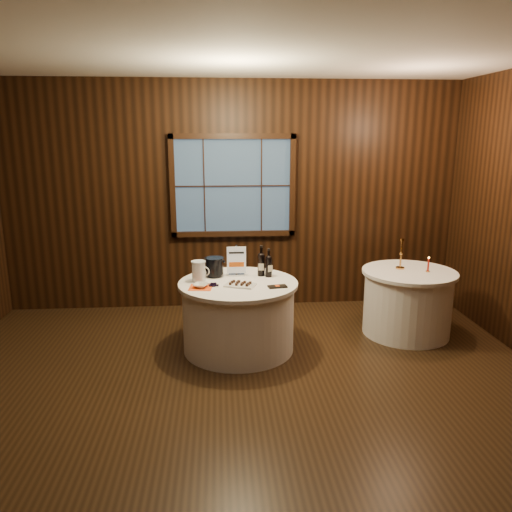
{
  "coord_description": "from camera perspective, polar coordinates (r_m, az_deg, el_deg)",
  "views": [
    {
      "loc": [
        -0.2,
        -4.11,
        2.3
      ],
      "look_at": [
        0.18,
        0.9,
        1.08
      ],
      "focal_mm": 35.0,
      "sensor_mm": 36.0,
      "label": 1
    }
  ],
  "objects": [
    {
      "name": "chocolate_plate",
      "position": [
        5.2,
        -1.82,
        -3.24
      ],
      "size": [
        0.36,
        0.3,
        0.04
      ],
      "rotation": [
        0.0,
        0.0,
        -0.38
      ],
      "color": "white",
      "rests_on": "main_table"
    },
    {
      "name": "side_table",
      "position": [
        6.15,
        16.9,
        -5.06
      ],
      "size": [
        1.08,
        1.08,
        0.77
      ],
      "color": "white",
      "rests_on": "ground"
    },
    {
      "name": "grape_bunch",
      "position": [
        5.2,
        -4.89,
        -3.28
      ],
      "size": [
        0.16,
        0.06,
        0.04
      ],
      "rotation": [
        0.0,
        0.0,
        -0.04
      ],
      "color": "black",
      "rests_on": "main_table"
    },
    {
      "name": "back_wall",
      "position": [
        6.64,
        -2.65,
        7.12
      ],
      "size": [
        6.0,
        0.1,
        3.0
      ],
      "color": "black",
      "rests_on": "ground"
    },
    {
      "name": "glass_pitcher",
      "position": [
        5.37,
        -6.55,
        -1.72
      ],
      "size": [
        0.2,
        0.16,
        0.22
      ],
      "rotation": [
        0.0,
        0.0,
        -0.39
      ],
      "color": "silver",
      "rests_on": "main_table"
    },
    {
      "name": "red_candle",
      "position": [
        6.04,
        19.08,
        -1.08
      ],
      "size": [
        0.05,
        0.05,
        0.18
      ],
      "color": "#C3843D",
      "rests_on": "side_table"
    },
    {
      "name": "sign_stand",
      "position": [
        5.55,
        -2.24,
        -1.08
      ],
      "size": [
        0.21,
        0.1,
        0.34
      ],
      "rotation": [
        0.0,
        0.0,
        -0.0
      ],
      "color": "#AFB0B6",
      "rests_on": "main_table"
    },
    {
      "name": "port_bottle_left",
      "position": [
        5.54,
        0.6,
        -0.77
      ],
      "size": [
        0.08,
        0.09,
        0.34
      ],
      "rotation": [
        0.0,
        0.0,
        -0.1
      ],
      "color": "black",
      "rests_on": "main_table"
    },
    {
      "name": "chocolate_box",
      "position": [
        5.15,
        2.46,
        -3.51
      ],
      "size": [
        0.21,
        0.13,
        0.02
      ],
      "primitive_type": "cube",
      "rotation": [
        0.0,
        0.0,
        0.16
      ],
      "color": "black",
      "rests_on": "main_table"
    },
    {
      "name": "orange_napkin",
      "position": [
        5.17,
        -6.33,
        -3.59
      ],
      "size": [
        0.25,
        0.25,
        0.0
      ],
      "primitive_type": "cube",
      "rotation": [
        0.0,
        0.0,
        -0.1
      ],
      "color": "#FF5315",
      "rests_on": "main_table"
    },
    {
      "name": "brass_candlestick",
      "position": [
        6.07,
        16.21,
        -0.2
      ],
      "size": [
        0.1,
        0.1,
        0.36
      ],
      "color": "#C3843D",
      "rests_on": "side_table"
    },
    {
      "name": "cracker_bowl",
      "position": [
        5.17,
        -6.34,
        -3.37
      ],
      "size": [
        0.19,
        0.19,
        0.04
      ],
      "primitive_type": "imported",
      "rotation": [
        0.0,
        0.0,
        -0.39
      ],
      "color": "white",
      "rests_on": "orange_napkin"
    },
    {
      "name": "port_bottle_right",
      "position": [
        5.5,
        1.46,
        -0.99
      ],
      "size": [
        0.08,
        0.09,
        0.32
      ],
      "rotation": [
        0.0,
        0.0,
        0.4
      ],
      "color": "black",
      "rests_on": "main_table"
    },
    {
      "name": "main_table",
      "position": [
        5.46,
        -2.02,
        -6.83
      ],
      "size": [
        1.28,
        1.28,
        0.77
      ],
      "color": "white",
      "rests_on": "ground"
    },
    {
      "name": "ground",
      "position": [
        4.72,
        -1.45,
        -15.51
      ],
      "size": [
        6.0,
        6.0,
        0.0
      ],
      "primitive_type": "plane",
      "color": "black",
      "rests_on": "ground"
    },
    {
      "name": "ice_bucket",
      "position": [
        5.53,
        -4.78,
        -1.22
      ],
      "size": [
        0.21,
        0.21,
        0.22
      ],
      "color": "black",
      "rests_on": "main_table"
    }
  ]
}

